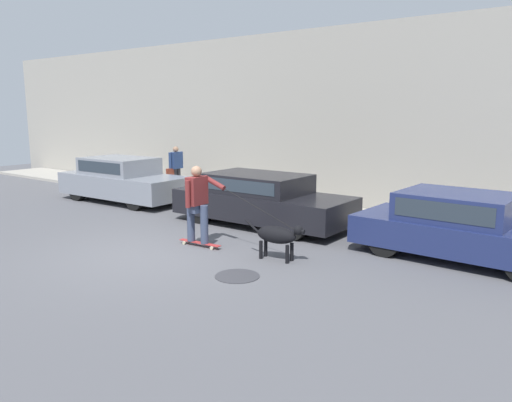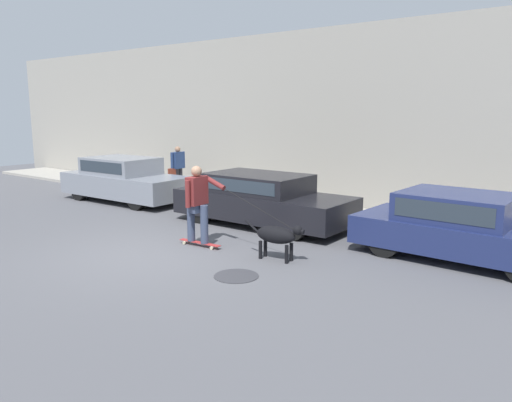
% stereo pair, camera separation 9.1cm
% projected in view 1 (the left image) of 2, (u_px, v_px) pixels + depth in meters
% --- Properties ---
extents(ground_plane, '(36.00, 36.00, 0.00)m').
position_uv_depth(ground_plane, '(150.00, 254.00, 9.81)').
color(ground_plane, '#545459').
extents(back_wall, '(32.00, 0.30, 5.07)m').
position_uv_depth(back_wall, '(320.00, 119.00, 14.48)').
color(back_wall, '#9E998E').
rests_on(back_wall, ground_plane).
extents(sidewalk_curb, '(30.00, 2.04, 0.10)m').
position_uv_depth(sidewalk_curb, '(297.00, 209.00, 13.99)').
color(sidewalk_curb, '#A39E93').
rests_on(sidewalk_curb, ground_plane).
extents(parked_car_0, '(4.35, 1.82, 1.35)m').
position_uv_depth(parked_car_0, '(123.00, 180.00, 15.35)').
color(parked_car_0, black).
rests_on(parked_car_0, ground_plane).
extents(parked_car_1, '(4.48, 1.79, 1.26)m').
position_uv_depth(parked_car_1, '(261.00, 200.00, 12.20)').
color(parked_car_1, black).
rests_on(parked_car_1, ground_plane).
extents(parked_car_2, '(3.99, 1.89, 1.26)m').
position_uv_depth(parked_car_2, '(461.00, 227.00, 9.41)').
color(parked_car_2, black).
rests_on(parked_car_2, ground_plane).
extents(dog, '(1.28, 0.40, 0.72)m').
position_uv_depth(dog, '(277.00, 236.00, 9.34)').
color(dog, black).
rests_on(dog, ground_plane).
extents(skateboarder, '(2.78, 0.66, 1.68)m').
position_uv_depth(skateboarder, '(198.00, 201.00, 10.21)').
color(skateboarder, beige).
rests_on(skateboarder, ground_plane).
extents(pedestrian_with_bag, '(0.24, 0.76, 1.49)m').
position_uv_depth(pedestrian_with_bag, '(176.00, 167.00, 16.76)').
color(pedestrian_with_bag, '#28282D').
rests_on(pedestrian_with_bag, sidewalk_curb).
extents(manhole_cover, '(0.77, 0.77, 0.01)m').
position_uv_depth(manhole_cover, '(237.00, 276.00, 8.49)').
color(manhole_cover, '#38383D').
rests_on(manhole_cover, ground_plane).
extents(fire_hydrant, '(0.18, 0.18, 0.77)m').
position_uv_depth(fire_hydrant, '(210.00, 195.00, 14.19)').
color(fire_hydrant, gold).
rests_on(fire_hydrant, ground_plane).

